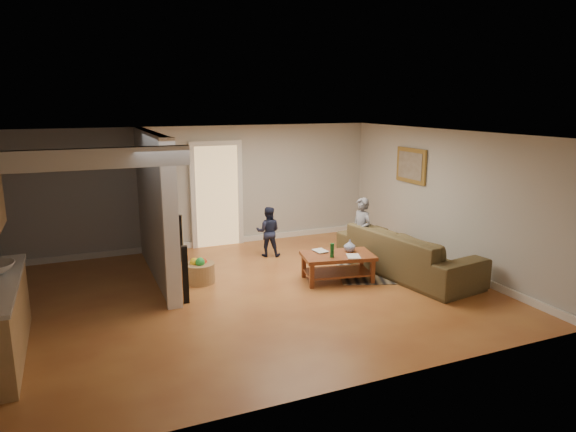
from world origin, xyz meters
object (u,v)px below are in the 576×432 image
Objects in this scene: child at (360,265)px; tv_console at (166,228)px; toddler at (268,256)px; speaker_left at (185,275)px; speaker_right at (181,238)px; coffee_table at (338,260)px; toy_basket at (200,272)px; sofa at (406,274)px.

tv_console is at bearing -122.96° from child.
tv_console reaches higher than toddler.
toddler is at bearing 48.39° from speaker_left.
speaker_left is 2.13m from speaker_right.
speaker_left is (-2.60, 0.02, 0.08)m from coffee_table.
coffee_table is 1.02× the size of child.
toddler is at bearing 10.16° from speaker_right.
speaker_right is 0.91× the size of toddler.
speaker_right reaches higher than child.
child is at bearing -4.75° from toy_basket.
speaker_left is at bearing -116.62° from toy_basket.
speaker_right is 1.76× the size of toy_basket.
toy_basket is at bearing -65.69° from tv_console.
child is at bearing 16.28° from speaker_left.
coffee_table reaches higher than toy_basket.
sofa is at bearing -8.08° from coffee_table.
coffee_table reaches higher than child.
tv_console is 1.97m from speaker_left.
child reaches higher than sofa.
tv_console is at bearing 51.54° from sofa.
speaker_left reaches higher than child.
toddler reaches higher than sofa.
sofa is 4.21m from speaker_right.
toy_basket is at bearing 56.11° from toddler.
sofa is at bearing -16.03° from toy_basket.
speaker_left is 1.75× the size of toy_basket.
tv_console is 1.31× the size of toddler.
speaker_right is at bearing 47.78° from sofa.
speaker_right is at bearing 87.39° from speaker_left.
sofa is 5.30× the size of toy_basket.
speaker_left is 2.71m from toddler.
toddler is at bearing 34.41° from sofa.
sofa is 2.12× the size of child.
coffee_table reaches higher than toddler.
sofa is at bearing 158.35° from toddler.
sofa is 3.03× the size of speaker_left.
toddler reaches higher than toy_basket.
tv_console is 1.45× the size of speaker_left.
toy_basket is (0.40, 0.80, -0.26)m from speaker_left.
tv_console is at bearing 106.26° from toy_basket.
speaker_right reaches higher than sofa.
tv_console is 1.01× the size of child.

